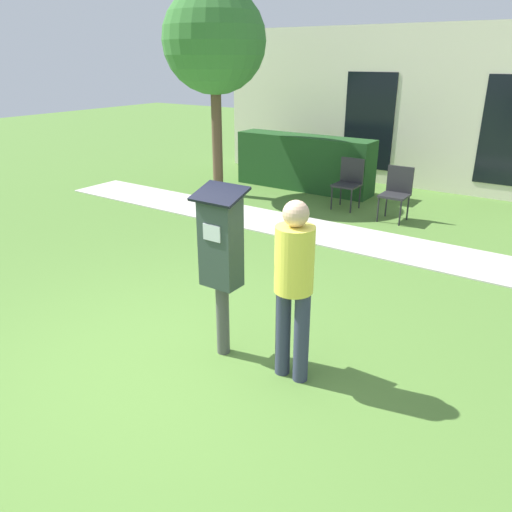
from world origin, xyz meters
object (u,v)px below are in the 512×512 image
parking_meter (221,251)px  outdoor_chair_middle (397,189)px  outdoor_chair_left (349,179)px  person_standing (294,279)px

parking_meter → outdoor_chair_middle: (-0.12, 4.91, -0.49)m
outdoor_chair_left → outdoor_chair_middle: same height
outdoor_chair_left → parking_meter: bearing=-81.9°
outdoor_chair_left → outdoor_chair_middle: bearing=-16.5°
person_standing → outdoor_chair_middle: person_standing is taller
person_standing → outdoor_chair_left: size_ratio=1.76×
person_standing → parking_meter: bearing=-151.0°
outdoor_chair_left → outdoor_chair_middle: (0.97, -0.22, 0.00)m
person_standing → outdoor_chair_left: person_standing is taller
parking_meter → outdoor_chair_left: parking_meter is taller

